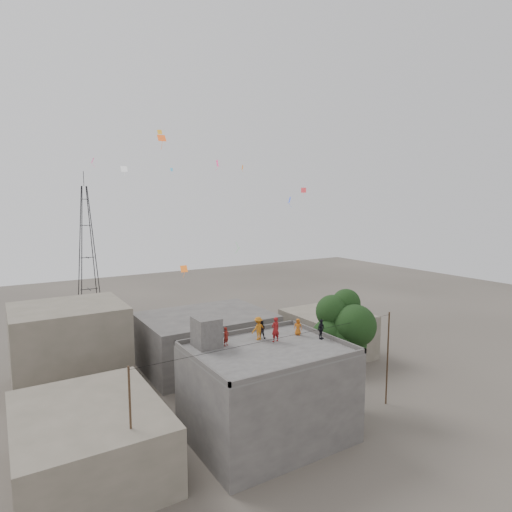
{
  "coord_description": "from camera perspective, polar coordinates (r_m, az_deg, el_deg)",
  "views": [
    {
      "loc": [
        -14.94,
        -22.84,
        15.73
      ],
      "look_at": [
        -0.43,
        0.75,
        12.26
      ],
      "focal_mm": 30.0,
      "sensor_mm": 36.0,
      "label": 1
    }
  ],
  "objects": [
    {
      "name": "person_dark_child",
      "position": [
        30.89,
        0.72,
        -9.78
      ],
      "size": [
        0.79,
        0.76,
        1.29
      ],
      "primitive_type": "imported",
      "rotation": [
        0.0,
        0.0,
        2.53
      ],
      "color": "black",
      "rests_on": "main_building"
    },
    {
      "name": "person_red_child",
      "position": [
        29.45,
        -4.01,
        -10.66
      ],
      "size": [
        0.55,
        0.47,
        1.28
      ],
      "primitive_type": "imported",
      "rotation": [
        0.0,
        0.0,
        0.42
      ],
      "color": "maroon",
      "rests_on": "main_building"
    },
    {
      "name": "neighbor_north",
      "position": [
        42.65,
        -6.68,
        -10.99
      ],
      "size": [
        12.0,
        9.0,
        5.0
      ],
      "primitive_type": "cube",
      "color": "#454240",
      "rests_on": "ground"
    },
    {
      "name": "neighbor_west",
      "position": [
        28.66,
        -21.32,
        -22.01
      ],
      "size": [
        8.0,
        10.0,
        4.0
      ],
      "primitive_type": "cube",
      "color": "#635C4E",
      "rests_on": "ground"
    },
    {
      "name": "person_orange_child",
      "position": [
        31.78,
        5.61,
        -9.39
      ],
      "size": [
        0.7,
        0.69,
        1.22
      ],
      "primitive_type": "imported",
      "rotation": [
        0.0,
        0.0,
        -0.75
      ],
      "color": "#BF5D15",
      "rests_on": "main_building"
    },
    {
      "name": "neighbor_east",
      "position": [
        45.81,
        9.5,
        -10.14
      ],
      "size": [
        7.0,
        8.0,
        4.4
      ],
      "primitive_type": "cube",
      "color": "#635C4E",
      "rests_on": "ground"
    },
    {
      "name": "stair_head_box",
      "position": [
        29.32,
        -6.62,
        -10.03
      ],
      "size": [
        1.6,
        1.8,
        2.0
      ],
      "primitive_type": "cube",
      "color": "#454240",
      "rests_on": "main_building"
    },
    {
      "name": "parapet",
      "position": [
        28.89,
        1.54,
        -12.02
      ],
      "size": [
        10.0,
        8.0,
        0.3
      ],
      "color": "#454240",
      "rests_on": "main_building"
    },
    {
      "name": "person_orange_adult",
      "position": [
        30.53,
        0.3,
        -9.62
      ],
      "size": [
        1.14,
        0.75,
        1.66
      ],
      "primitive_type": "imported",
      "rotation": [
        0.0,
        0.0,
        -3.01
      ],
      "color": "#B36414",
      "rests_on": "main_building"
    },
    {
      "name": "ground",
      "position": [
        31.5,
        1.5,
        -22.83
      ],
      "size": [
        140.0,
        140.0,
        0.0
      ],
      "primitive_type": "plane",
      "color": "#403B35",
      "rests_on": "ground"
    },
    {
      "name": "main_building",
      "position": [
        30.09,
        1.52,
        -17.79
      ],
      "size": [
        10.0,
        8.0,
        6.1
      ],
      "color": "#454240",
      "rests_on": "ground"
    },
    {
      "name": "person_dark_adult",
      "position": [
        31.08,
        8.66,
        -9.62
      ],
      "size": [
        0.9,
        0.61,
        1.43
      ],
      "primitive_type": "imported",
      "rotation": [
        0.0,
        0.0,
        0.34
      ],
      "color": "black",
      "rests_on": "main_building"
    },
    {
      "name": "transmission_tower",
      "position": [
        64.14,
        -21.59,
        0.67
      ],
      "size": [
        2.97,
        2.97,
        20.01
      ],
      "color": "black",
      "rests_on": "ground"
    },
    {
      "name": "tree",
      "position": [
        33.76,
        11.65,
        -9.59
      ],
      "size": [
        4.9,
        4.6,
        9.1
      ],
      "color": "black",
      "rests_on": "ground"
    },
    {
      "name": "utility_line",
      "position": [
        29.09,
        3.79,
        -17.04
      ],
      "size": [
        20.12,
        0.62,
        7.4
      ],
      "color": "black",
      "rests_on": "ground"
    },
    {
      "name": "neighbor_northwest",
      "position": [
        41.02,
        -23.62,
        -10.83
      ],
      "size": [
        9.0,
        8.0,
        7.0
      ],
      "primitive_type": "cube",
      "color": "#635C4E",
      "rests_on": "ground"
    },
    {
      "name": "person_red_adult",
      "position": [
        30.16,
        2.6,
        -9.75
      ],
      "size": [
        0.66,
        0.45,
        1.75
      ],
      "primitive_type": "imported",
      "rotation": [
        0.0,
        0.0,
        3.2
      ],
      "color": "maroon",
      "rests_on": "main_building"
    },
    {
      "name": "kites",
      "position": [
        33.46,
        -6.35,
        9.5
      ],
      "size": [
        17.29,
        18.58,
        10.77
      ],
      "color": "orange",
      "rests_on": "ground"
    }
  ]
}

